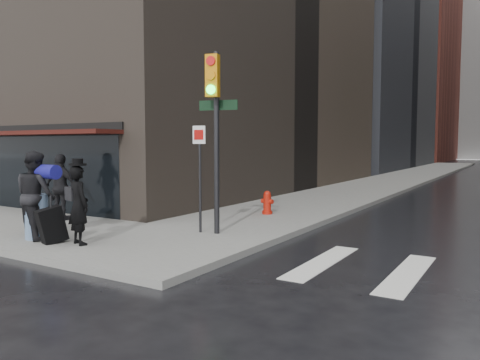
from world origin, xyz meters
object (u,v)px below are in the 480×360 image
(traffic_light, at_px, (213,117))
(fire_hydrant, at_px, (267,204))
(man_overcoat, at_px, (73,208))
(man_greycoat, at_px, (61,187))
(man_jeans, at_px, (36,195))

(traffic_light, relative_size, fire_hydrant, 6.00)
(fire_hydrant, bearing_deg, traffic_light, -83.12)
(man_overcoat, distance_m, traffic_light, 3.76)
(man_greycoat, bearing_deg, fire_hydrant, -144.30)
(man_jeans, distance_m, traffic_light, 4.42)
(man_jeans, bearing_deg, fire_hydrant, -103.29)
(man_overcoat, distance_m, fire_hydrant, 6.25)
(man_overcoat, xyz_separation_m, traffic_light, (1.93, 2.52, 2.00))
(man_overcoat, height_order, traffic_light, traffic_light)
(man_jeans, height_order, traffic_light, traffic_light)
(man_overcoat, xyz_separation_m, fire_hydrant, (1.51, 6.05, -0.47))
(man_overcoat, xyz_separation_m, man_greycoat, (-2.94, 1.98, 0.16))
(man_overcoat, relative_size, man_greycoat, 1.00)
(man_overcoat, height_order, fire_hydrant, man_overcoat)
(man_greycoat, distance_m, traffic_light, 5.24)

